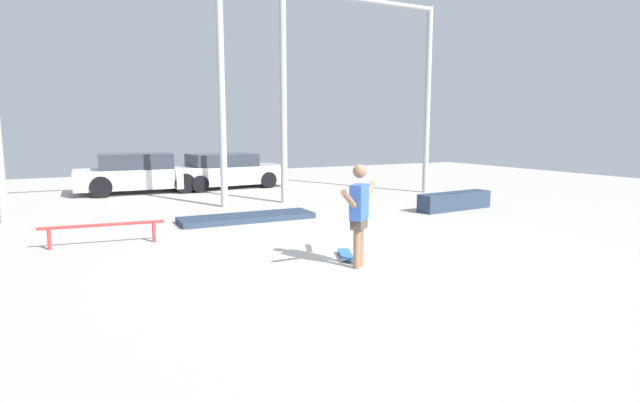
# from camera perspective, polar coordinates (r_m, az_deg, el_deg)

# --- Properties ---
(ground_plane) EXTENTS (36.00, 36.00, 0.00)m
(ground_plane) POSITION_cam_1_polar(r_m,az_deg,el_deg) (9.42, 5.37, -5.39)
(ground_plane) COLOR #B2ADA3
(skateboarder) EXTENTS (1.17, 0.96, 1.66)m
(skateboarder) POSITION_cam_1_polar(r_m,az_deg,el_deg) (7.97, 4.49, -1.08)
(skateboarder) COLOR #8C664C
(skateboarder) RESTS_ON ground_plane
(skateboard) EXTENTS (0.48, 0.79, 0.08)m
(skateboard) POSITION_cam_1_polar(r_m,az_deg,el_deg) (8.70, 2.96, -6.10)
(skateboard) COLOR #2D66B2
(skateboard) RESTS_ON ground_plane
(grind_box) EXTENTS (2.38, 0.70, 0.48)m
(grind_box) POSITION_cam_1_polar(r_m,az_deg,el_deg) (14.23, 15.13, -0.01)
(grind_box) COLOR #28384C
(grind_box) RESTS_ON ground_plane
(manual_pad) EXTENTS (3.28, 1.01, 0.14)m
(manual_pad) POSITION_cam_1_polar(r_m,az_deg,el_deg) (12.29, -8.32, -1.89)
(manual_pad) COLOR #28384C
(manual_pad) RESTS_ON ground_plane
(grind_rail) EXTENTS (2.23, 0.31, 0.43)m
(grind_rail) POSITION_cam_1_polar(r_m,az_deg,el_deg) (10.36, -23.57, -2.89)
(grind_rail) COLOR red
(grind_rail) RESTS_ON ground_plane
(canopy_support_left) EXTENTS (5.56, 0.20, 6.25)m
(canopy_support_left) POSITION_cam_1_polar(r_m,az_deg,el_deg) (13.94, -22.23, 14.11)
(canopy_support_left) COLOR #A5A8AD
(canopy_support_left) RESTS_ON ground_plane
(canopy_support_right) EXTENTS (5.56, 0.20, 6.25)m
(canopy_support_right) POSITION_cam_1_polar(r_m,az_deg,el_deg) (16.30, 4.73, 13.75)
(canopy_support_right) COLOR #A5A8AD
(canopy_support_right) RESTS_ON ground_plane
(parked_car_white) EXTENTS (4.36, 2.03, 1.37)m
(parked_car_white) POSITION_cam_1_polar(r_m,az_deg,el_deg) (18.45, -19.90, 2.97)
(parked_car_white) COLOR white
(parked_car_white) RESTS_ON ground_plane
(parked_car_silver) EXTENTS (4.40, 2.17, 1.29)m
(parked_car_silver) POSITION_cam_1_polar(r_m,az_deg,el_deg) (19.09, -10.75, 3.35)
(parked_car_silver) COLOR #B7BABF
(parked_car_silver) RESTS_ON ground_plane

